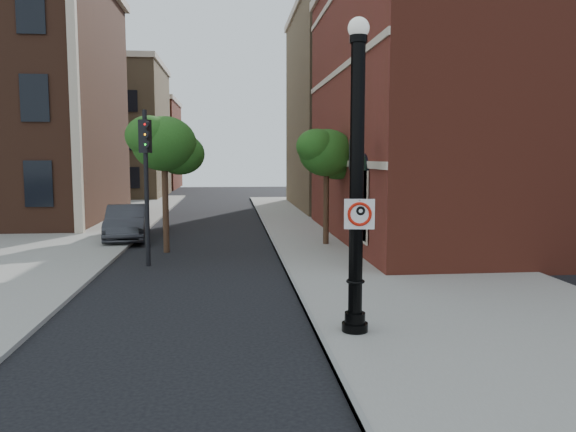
{
  "coord_description": "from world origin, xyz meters",
  "views": [
    {
      "loc": [
        0.23,
        -10.66,
        3.78
      ],
      "look_at": [
        1.54,
        2.0,
        2.43
      ],
      "focal_mm": 35.0,
      "sensor_mm": 36.0,
      "label": 1
    }
  ],
  "objects": [
    {
      "name": "bg_building_tan_a",
      "position": [
        -12.0,
        44.0,
        6.0
      ],
      "size": [
        12.0,
        12.0,
        12.0
      ],
      "primitive_type": "cube",
      "color": "olive",
      "rests_on": "ground"
    },
    {
      "name": "brick_wall_building",
      "position": [
        16.0,
        14.0,
        6.26
      ],
      "size": [
        22.3,
        16.3,
        12.5
      ],
      "color": "maroon",
      "rests_on": "ground"
    },
    {
      "name": "sidewalk_left",
      "position": [
        -9.0,
        18.0,
        0.06
      ],
      "size": [
        10.0,
        50.0,
        0.12
      ],
      "primitive_type": "cube",
      "color": "gray",
      "rests_on": "ground"
    },
    {
      "name": "parked_car",
      "position": [
        -4.45,
        15.17,
        0.8
      ],
      "size": [
        2.19,
        5.01,
        1.6
      ],
      "primitive_type": "imported",
      "rotation": [
        0.0,
        0.0,
        0.11
      ],
      "color": "#2D2D32",
      "rests_on": "ground"
    },
    {
      "name": "lamppost",
      "position": [
        2.81,
        0.64,
        3.03
      ],
      "size": [
        0.55,
        0.55,
        6.55
      ],
      "color": "black",
      "rests_on": "ground"
    },
    {
      "name": "traffic_signal_left",
      "position": [
        -2.62,
        8.92,
        3.61
      ],
      "size": [
        0.43,
        0.47,
        5.36
      ],
      "rotation": [
        0.0,
        0.0,
        -0.41
      ],
      "color": "black",
      "rests_on": "ground"
    },
    {
      "name": "street_tree_c",
      "position": [
        4.26,
        12.52,
        3.88
      ],
      "size": [
        2.73,
        2.47,
        4.92
      ],
      "color": "#312113",
      "rests_on": "ground"
    },
    {
      "name": "street_tree_a",
      "position": [
        -2.28,
        11.75,
        4.22
      ],
      "size": [
        2.97,
        2.68,
        5.35
      ],
      "color": "#312113",
      "rests_on": "ground"
    },
    {
      "name": "sidewalk_right",
      "position": [
        6.0,
        10.0,
        0.06
      ],
      "size": [
        8.0,
        60.0,
        0.12
      ],
      "primitive_type": "cube",
      "color": "gray",
      "rests_on": "ground"
    },
    {
      "name": "bg_building_tan_b",
      "position": [
        16.0,
        30.0,
        7.0
      ],
      "size": [
        22.0,
        14.0,
        14.0
      ],
      "primitive_type": "cube",
      "color": "olive",
      "rests_on": "ground"
    },
    {
      "name": "traffic_signal_right",
      "position": [
        4.15,
        6.89,
        3.12
      ],
      "size": [
        0.32,
        0.39,
        4.62
      ],
      "rotation": [
        0.0,
        0.0,
        -0.13
      ],
      "color": "black",
      "rests_on": "ground"
    },
    {
      "name": "curb_edge",
      "position": [
        2.05,
        10.0,
        0.07
      ],
      "size": [
        0.1,
        60.0,
        0.14
      ],
      "primitive_type": "cube",
      "color": "gray",
      "rests_on": "ground"
    },
    {
      "name": "utility_pole",
      "position": [
        4.8,
        9.76,
        2.36
      ],
      "size": [
        0.09,
        0.09,
        4.72
      ],
      "primitive_type": "cylinder",
      "color": "#999999",
      "rests_on": "ground"
    },
    {
      "name": "street_tree_b",
      "position": [
        -3.07,
        18.42,
        4.49
      ],
      "size": [
        3.15,
        2.85,
        5.68
      ],
      "color": "#312113",
      "rests_on": "ground"
    },
    {
      "name": "ground",
      "position": [
        0.0,
        0.0,
        0.0
      ],
      "size": [
        120.0,
        120.0,
        0.0
      ],
      "primitive_type": "plane",
      "color": "black",
      "rests_on": "ground"
    },
    {
      "name": "no_parking_sign",
      "position": [
        2.84,
        0.47,
        2.62
      ],
      "size": [
        0.62,
        0.14,
        0.62
      ],
      "rotation": [
        0.0,
        0.0,
        -0.16
      ],
      "color": "white",
      "rests_on": "ground"
    },
    {
      "name": "bg_building_red",
      "position": [
        -12.0,
        58.0,
        5.0
      ],
      "size": [
        12.0,
        12.0,
        10.0
      ],
      "primitive_type": "cube",
      "color": "maroon",
      "rests_on": "ground"
    }
  ]
}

